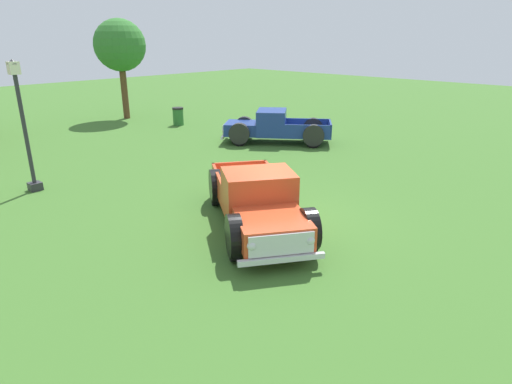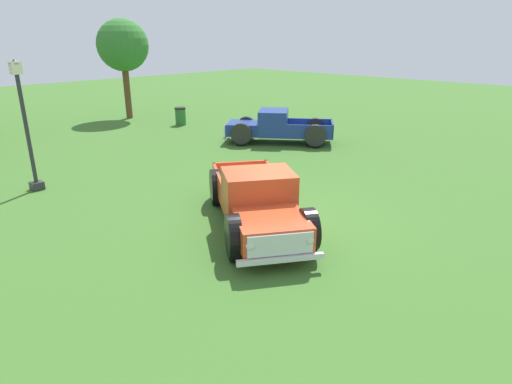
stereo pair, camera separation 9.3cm
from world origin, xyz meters
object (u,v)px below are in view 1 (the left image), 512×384
Objects in this scene: pickup_truck_foreground at (259,204)px; trash_can at (178,116)px; pickup_truck_behind_left at (270,127)px; lamp_post_near at (24,125)px; oak_tree_west at (120,46)px.

trash_can is at bearing 60.92° from pickup_truck_foreground.
pickup_truck_foreground is 14.26m from trash_can.
lamp_post_near is at bearing 173.95° from pickup_truck_behind_left.
lamp_post_near is at bearing -133.57° from oak_tree_west.
trash_can is at bearing -78.15° from oak_tree_west.
oak_tree_west is (6.11, 16.35, 3.32)m from pickup_truck_foreground.
oak_tree_west reaches higher than trash_can.
pickup_truck_behind_left is at bearing 40.03° from pickup_truck_foreground.
lamp_post_near is at bearing 110.05° from pickup_truck_foreground.
pickup_truck_behind_left is 10.06m from lamp_post_near.
pickup_truck_behind_left reaches higher than trash_can.
pickup_truck_foreground reaches higher than trash_can.
trash_can is at bearing 28.98° from lamp_post_near.
lamp_post_near reaches higher than pickup_truck_behind_left.
pickup_truck_foreground is at bearing -110.50° from oak_tree_west.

